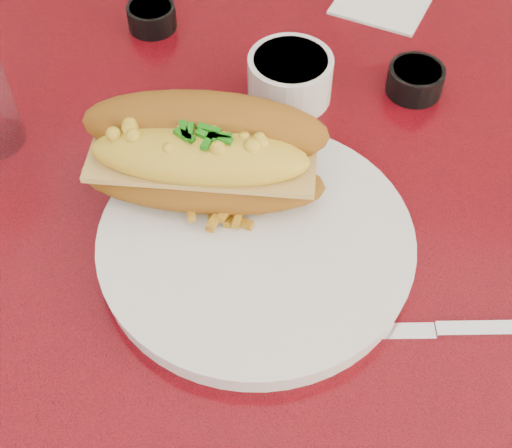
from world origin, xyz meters
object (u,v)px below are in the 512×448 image
(diner_table, at_px, (295,260))
(booth_bench_far, at_px, (402,66))
(fork, at_px, (317,192))
(gravy_ramekin, at_px, (290,77))
(sauce_cup_left, at_px, (152,16))
(sauce_cup_right, at_px, (415,79))
(dinner_plate, at_px, (256,243))
(mac_hoagie, at_px, (203,154))
(knife, at_px, (425,331))

(diner_table, bearing_deg, booth_bench_far, 90.00)
(diner_table, xyz_separation_m, fork, (0.03, -0.04, 0.18))
(fork, xyz_separation_m, gravy_ramekin, (-0.08, 0.15, 0.01))
(sauce_cup_left, bearing_deg, diner_table, -33.75)
(fork, xyz_separation_m, sauce_cup_right, (0.05, 0.20, -0.00))
(dinner_plate, distance_m, fork, 0.08)
(dinner_plate, bearing_deg, diner_table, 85.60)
(booth_bench_far, xyz_separation_m, gravy_ramekin, (-0.05, -0.71, 0.51))
(mac_hoagie, bearing_deg, fork, 0.41)
(gravy_ramekin, bearing_deg, knife, -50.18)
(gravy_ramekin, relative_size, knife, 0.56)
(dinner_plate, relative_size, knife, 1.68)
(sauce_cup_left, relative_size, knife, 0.36)
(knife, bearing_deg, sauce_cup_left, 121.49)
(booth_bench_far, xyz_separation_m, fork, (0.03, -0.85, 0.50))
(fork, height_order, knife, fork)
(fork, relative_size, sauce_cup_right, 2.07)
(booth_bench_far, bearing_deg, fork, -88.08)
(sauce_cup_right, bearing_deg, fork, -104.72)
(diner_table, distance_m, gravy_ramekin, 0.22)
(mac_hoagie, height_order, knife, mac_hoagie)
(sauce_cup_right, bearing_deg, booth_bench_far, 97.20)
(diner_table, bearing_deg, dinner_plate, -94.40)
(fork, relative_size, sauce_cup_left, 2.17)
(fork, bearing_deg, mac_hoagie, 73.35)
(dinner_plate, distance_m, sauce_cup_left, 0.37)
(booth_bench_far, xyz_separation_m, sauce_cup_right, (0.08, -0.65, 0.50))
(diner_table, bearing_deg, gravy_ramekin, 115.05)
(booth_bench_far, distance_m, gravy_ramekin, 0.87)
(dinner_plate, height_order, mac_hoagie, mac_hoagie)
(sauce_cup_right, relative_size, knife, 0.37)
(gravy_ramekin, bearing_deg, booth_bench_far, 86.06)
(gravy_ramekin, bearing_deg, diner_table, -64.95)
(dinner_plate, bearing_deg, knife, -10.94)
(fork, bearing_deg, gravy_ramekin, -3.92)
(mac_hoagie, bearing_deg, booth_bench_far, 70.23)
(booth_bench_far, distance_m, knife, 1.08)
(dinner_plate, height_order, knife, dinner_plate)
(mac_hoagie, bearing_deg, knife, -32.30)
(mac_hoagie, distance_m, sauce_cup_left, 0.30)
(diner_table, distance_m, mac_hoagie, 0.25)
(gravy_ramekin, relative_size, sauce_cup_right, 1.50)
(booth_bench_far, height_order, gravy_ramekin, booth_bench_far)
(diner_table, height_order, knife, knife)
(sauce_cup_left, bearing_deg, fork, -36.89)
(mac_hoagie, bearing_deg, diner_table, 27.58)
(knife, bearing_deg, dinner_plate, 147.93)
(diner_table, distance_m, dinner_plate, 0.21)
(fork, bearing_deg, diner_table, 2.44)
(mac_hoagie, height_order, sauce_cup_right, mac_hoagie)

